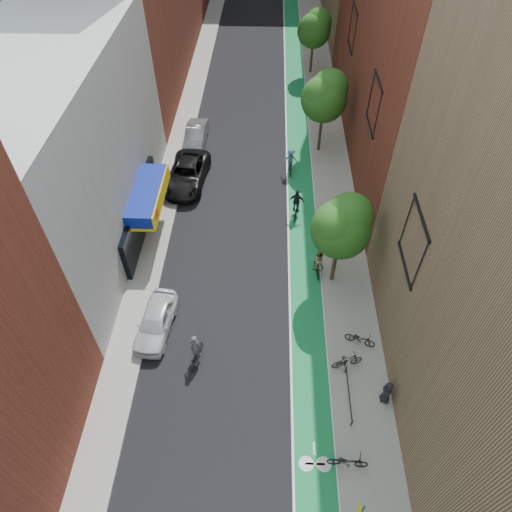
# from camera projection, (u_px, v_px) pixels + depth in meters

# --- Properties ---
(ground) EXTENTS (160.00, 160.00, 0.00)m
(ground) POSITION_uv_depth(u_px,v_px,m) (229.00, 439.00, 21.62)
(ground) COLOR black
(ground) RESTS_ON ground
(bike_lane) EXTENTS (2.00, 68.00, 0.01)m
(bike_lane) POSITION_uv_depth(u_px,v_px,m) (298.00, 137.00, 39.19)
(bike_lane) COLOR #167F43
(bike_lane) RESTS_ON ground
(sidewalk_left) EXTENTS (2.00, 68.00, 0.15)m
(sidewalk_left) POSITION_uv_depth(u_px,v_px,m) (182.00, 134.00, 39.37)
(sidewalk_left) COLOR gray
(sidewalk_left) RESTS_ON ground
(sidewalk_right) EXTENTS (3.00, 68.00, 0.15)m
(sidewalk_right) POSITION_uv_depth(u_px,v_px,m) (327.00, 137.00, 39.08)
(sidewalk_right) COLOR gray
(sidewalk_right) RESTS_ON ground
(building_left_white) EXTENTS (8.00, 20.00, 12.00)m
(building_left_white) POSITION_uv_depth(u_px,v_px,m) (57.00, 156.00, 26.99)
(building_left_white) COLOR silver
(building_left_white) RESTS_ON ground
(tree_near) EXTENTS (3.40, 3.36, 6.42)m
(tree_near) POSITION_uv_depth(u_px,v_px,m) (342.00, 225.00, 24.88)
(tree_near) COLOR #332619
(tree_near) RESTS_ON ground
(tree_mid) EXTENTS (3.55, 3.53, 6.74)m
(tree_mid) POSITION_uv_depth(u_px,v_px,m) (325.00, 95.00, 34.23)
(tree_mid) COLOR #332619
(tree_mid) RESTS_ON ground
(tree_far) EXTENTS (3.30, 3.25, 6.21)m
(tree_far) POSITION_uv_depth(u_px,v_px,m) (315.00, 28.00, 44.03)
(tree_far) COLOR #332619
(tree_far) RESTS_ON ground
(parked_car_white) EXTENTS (2.13, 4.43, 1.46)m
(parked_car_white) POSITION_uv_depth(u_px,v_px,m) (156.00, 321.00, 25.32)
(parked_car_white) COLOR silver
(parked_car_white) RESTS_ON ground
(parked_car_black) EXTENTS (3.22, 6.12, 1.64)m
(parked_car_black) POSITION_uv_depth(u_px,v_px,m) (187.00, 174.00, 34.30)
(parked_car_black) COLOR black
(parked_car_black) RESTS_ON ground
(parked_car_silver) EXTENTS (1.72, 4.58, 1.49)m
(parked_car_silver) POSITION_uv_depth(u_px,v_px,m) (196.00, 136.00, 37.99)
(parked_car_silver) COLOR gray
(parked_car_silver) RESTS_ON ground
(cyclist_lead) EXTENTS (0.96, 1.87, 2.07)m
(cyclist_lead) POSITION_uv_depth(u_px,v_px,m) (196.00, 352.00, 24.03)
(cyclist_lead) COLOR black
(cyclist_lead) RESTS_ON ground
(cyclist_lane_near) EXTENTS (0.89, 1.72, 2.05)m
(cyclist_lane_near) POSITION_uv_depth(u_px,v_px,m) (317.00, 263.00, 28.12)
(cyclist_lane_near) COLOR black
(cyclist_lane_near) RESTS_ON ground
(cyclist_lane_mid) EXTENTS (1.12, 1.94, 2.15)m
(cyclist_lane_mid) POSITION_uv_depth(u_px,v_px,m) (296.00, 207.00, 31.79)
(cyclist_lane_mid) COLOR black
(cyclist_lane_mid) RESTS_ON ground
(cyclist_lane_far) EXTENTS (1.14, 1.57, 2.08)m
(cyclist_lane_far) POSITION_uv_depth(u_px,v_px,m) (290.00, 162.00, 35.09)
(cyclist_lane_far) COLOR black
(cyclist_lane_far) RESTS_ON ground
(parked_bike_near) EXTENTS (1.88, 0.74, 0.97)m
(parked_bike_near) POSITION_uv_depth(u_px,v_px,m) (348.00, 461.00, 20.31)
(parked_bike_near) COLOR black
(parked_bike_near) RESTS_ON sidewalk_right
(parked_bike_mid) EXTENTS (1.78, 0.94, 1.03)m
(parked_bike_mid) POSITION_uv_depth(u_px,v_px,m) (347.00, 361.00, 23.71)
(parked_bike_mid) COLOR black
(parked_bike_mid) RESTS_ON sidewalk_right
(parked_bike_far) EXTENTS (1.77, 1.09, 0.88)m
(parked_bike_far) POSITION_uv_depth(u_px,v_px,m) (360.00, 339.00, 24.72)
(parked_bike_far) COLOR black
(parked_bike_far) RESTS_ON sidewalk_right
(pedestrian) EXTENTS (0.58, 0.81, 1.54)m
(pedestrian) POSITION_uv_depth(u_px,v_px,m) (387.00, 392.00, 22.25)
(pedestrian) COLOR black
(pedestrian) RESTS_ON sidewalk_right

